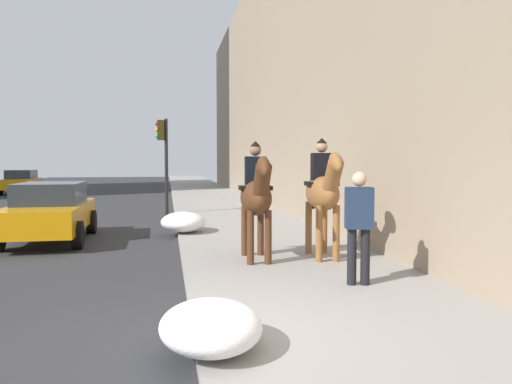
{
  "coord_description": "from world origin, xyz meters",
  "views": [
    {
      "loc": [
        -5.39,
        0.26,
        1.98
      ],
      "look_at": [
        4.0,
        -1.38,
        1.4
      ],
      "focal_mm": 35.89,
      "sensor_mm": 36.0,
      "label": 1
    }
  ],
  "objects_px": {
    "mounted_horse_near": "(256,195)",
    "car_near_lane": "(50,211)",
    "pedestrian_greeting": "(359,220)",
    "car_mid_lane": "(21,182)",
    "mounted_horse_far": "(323,191)",
    "traffic_light_near_curb": "(164,151)"
  },
  "relations": [
    {
      "from": "mounted_horse_far",
      "to": "traffic_light_near_curb",
      "type": "xyz_separation_m",
      "value": [
        9.0,
        3.04,
        0.94
      ]
    },
    {
      "from": "mounted_horse_far",
      "to": "traffic_light_near_curb",
      "type": "relative_size",
      "value": 0.66
    },
    {
      "from": "mounted_horse_near",
      "to": "pedestrian_greeting",
      "type": "relative_size",
      "value": 1.31
    },
    {
      "from": "mounted_horse_near",
      "to": "car_mid_lane",
      "type": "height_order",
      "value": "mounted_horse_near"
    },
    {
      "from": "car_near_lane",
      "to": "traffic_light_near_curb",
      "type": "xyz_separation_m",
      "value": [
        5.14,
        -2.74,
        1.59
      ]
    },
    {
      "from": "pedestrian_greeting",
      "to": "car_near_lane",
      "type": "xyz_separation_m",
      "value": [
        6.0,
        5.67,
        -0.35
      ]
    },
    {
      "from": "mounted_horse_near",
      "to": "pedestrian_greeting",
      "type": "distance_m",
      "value": 2.44
    },
    {
      "from": "pedestrian_greeting",
      "to": "car_mid_lane",
      "type": "height_order",
      "value": "pedestrian_greeting"
    },
    {
      "from": "mounted_horse_far",
      "to": "car_mid_lane",
      "type": "height_order",
      "value": "mounted_horse_far"
    },
    {
      "from": "mounted_horse_near",
      "to": "traffic_light_near_curb",
      "type": "bearing_deg",
      "value": -167.21
    },
    {
      "from": "mounted_horse_near",
      "to": "car_near_lane",
      "type": "distance_m",
      "value": 5.96
    },
    {
      "from": "car_mid_lane",
      "to": "mounted_horse_near",
      "type": "bearing_deg",
      "value": 22.82
    },
    {
      "from": "mounted_horse_near",
      "to": "car_near_lane",
      "type": "height_order",
      "value": "mounted_horse_near"
    },
    {
      "from": "mounted_horse_near",
      "to": "car_mid_lane",
      "type": "distance_m",
      "value": 25.73
    },
    {
      "from": "mounted_horse_far",
      "to": "pedestrian_greeting",
      "type": "bearing_deg",
      "value": 0.3
    },
    {
      "from": "mounted_horse_near",
      "to": "pedestrian_greeting",
      "type": "xyz_separation_m",
      "value": [
        -2.12,
        -1.18,
        -0.24
      ]
    },
    {
      "from": "mounted_horse_near",
      "to": "car_mid_lane",
      "type": "bearing_deg",
      "value": -154.4
    },
    {
      "from": "mounted_horse_near",
      "to": "car_mid_lane",
      "type": "xyz_separation_m",
      "value": [
        23.54,
        10.35,
        -0.6
      ]
    },
    {
      "from": "car_mid_lane",
      "to": "mounted_horse_far",
      "type": "bearing_deg",
      "value": 25.43
    },
    {
      "from": "pedestrian_greeting",
      "to": "traffic_light_near_curb",
      "type": "height_order",
      "value": "traffic_light_near_curb"
    },
    {
      "from": "pedestrian_greeting",
      "to": "traffic_light_near_curb",
      "type": "bearing_deg",
      "value": 26.04
    },
    {
      "from": "car_near_lane",
      "to": "traffic_light_near_curb",
      "type": "relative_size",
      "value": 1.19
    }
  ]
}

